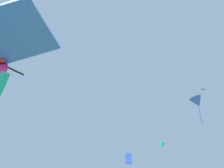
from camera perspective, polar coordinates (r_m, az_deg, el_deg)
name	(u,v)px	position (r m, az deg, el deg)	size (l,w,h in m)	color
distant_kite_blue_low_left	(128,159)	(28.71, 4.92, -21.22)	(1.15, 1.12, 1.37)	blue
distant_kite_teal_far_center	(161,145)	(28.39, 14.41, -17.18)	(1.13, 1.19, 1.81)	#19B2AD
distant_kite_blue_low_right	(197,102)	(15.37, 23.94, -4.89)	(1.23, 1.21, 2.17)	blue
distant_kite_black_mid_left	(203,89)	(26.96, 25.33, -1.38)	(0.54, 0.57, 0.25)	black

